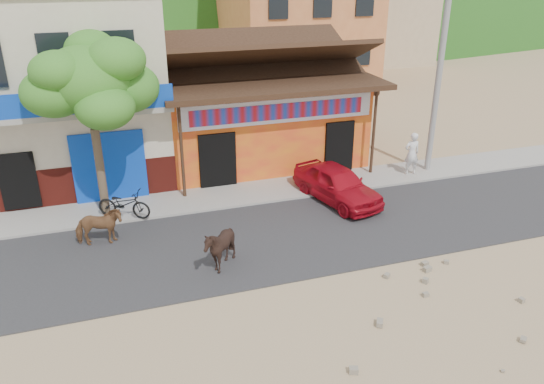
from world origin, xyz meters
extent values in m
plane|color=#9E825B|center=(0.00, 0.00, 0.00)|extent=(120.00, 120.00, 0.00)
cube|color=#28282B|center=(0.00, 2.50, 0.02)|extent=(60.00, 5.00, 0.04)
cube|color=gray|center=(0.00, 6.00, 0.06)|extent=(60.00, 2.00, 0.12)
cube|color=orange|center=(2.00, 10.00, 1.80)|extent=(8.00, 6.00, 3.60)
cube|color=beige|center=(-5.50, 10.00, 3.50)|extent=(7.00, 6.00, 7.00)
cylinder|color=gray|center=(8.20, 6.00, 4.12)|extent=(0.24, 0.24, 8.00)
imported|color=brown|center=(-4.83, 3.76, 0.65)|extent=(1.48, 0.76, 1.21)
imported|color=black|center=(-1.64, 1.25, 0.72)|extent=(1.35, 1.23, 1.36)
imported|color=#AD0C1A|center=(3.41, 4.48, 0.69)|extent=(2.46, 4.11, 1.31)
imported|color=black|center=(-4.00, 5.30, 0.61)|extent=(1.93, 1.46, 0.97)
imported|color=white|center=(7.23, 5.77, 0.99)|extent=(0.66, 0.46, 1.73)
camera|label=1|loc=(-4.23, -11.46, 8.16)|focal=35.00mm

